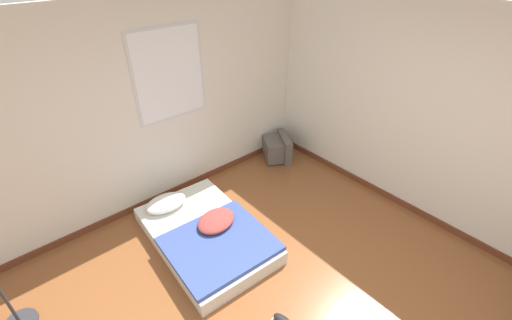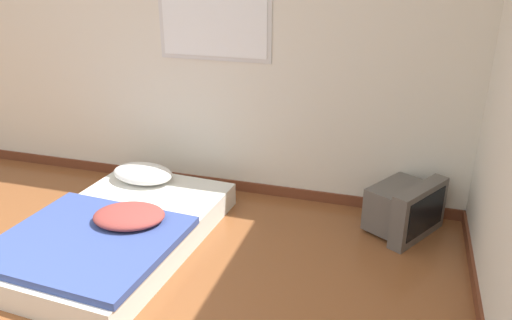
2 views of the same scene
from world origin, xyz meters
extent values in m
cube|color=silver|center=(0.00, 2.67, 1.30)|extent=(7.28, 0.06, 2.60)
cube|color=brown|center=(0.00, 2.63, 0.04)|extent=(7.28, 0.02, 0.09)
cube|color=silver|center=(0.41, 2.64, 1.70)|extent=(0.94, 0.01, 1.13)
cube|color=white|center=(0.41, 2.63, 1.70)|extent=(0.87, 0.01, 1.06)
cube|color=silver|center=(2.47, 0.00, 1.30)|extent=(0.06, 7.68, 2.60)
cube|color=brown|center=(2.43, 0.00, 0.04)|extent=(0.02, 7.68, 0.09)
cube|color=silver|center=(0.05, 1.57, 0.09)|extent=(1.18, 1.78, 0.18)
ellipsoid|color=white|center=(-0.10, 2.22, 0.25)|extent=(0.54, 0.37, 0.14)
cube|color=#384C93|center=(0.04, 1.25, 0.21)|extent=(1.16, 1.06, 0.05)
ellipsoid|color=#993D38|center=(0.19, 1.52, 0.27)|extent=(0.56, 0.48, 0.11)
cube|color=#56514C|center=(1.92, 2.38, 0.19)|extent=(0.47, 0.54, 0.32)
cube|color=#56514C|center=(2.08, 2.28, 0.20)|extent=(0.39, 0.55, 0.40)
cube|color=black|center=(2.13, 2.25, 0.21)|extent=(0.24, 0.41, 0.29)
camera|label=1|loc=(-1.40, -1.05, 3.06)|focal=24.00mm
camera|label=2|loc=(1.89, -1.08, 1.92)|focal=35.00mm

